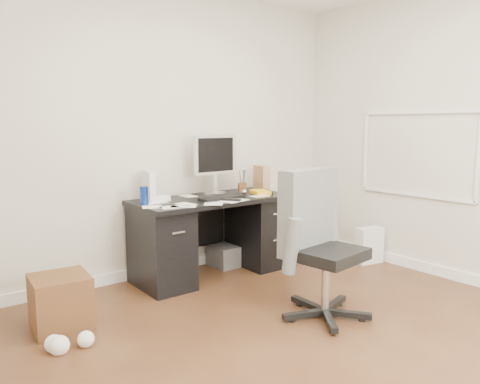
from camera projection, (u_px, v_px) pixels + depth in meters
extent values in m
plane|color=#432315|center=(318.00, 348.00, 3.03)|extent=(4.00, 4.00, 0.00)
cube|color=beige|center=(165.00, 133.00, 4.41)|extent=(4.00, 0.02, 2.70)
cube|color=white|center=(169.00, 267.00, 4.58)|extent=(4.00, 0.03, 0.10)
cube|color=white|center=(470.00, 279.00, 4.22)|extent=(0.03, 4.00, 0.10)
cube|color=black|center=(212.00, 200.00, 4.40)|extent=(1.50, 0.70, 0.04)
cube|color=black|center=(161.00, 248.00, 4.13)|extent=(0.40, 0.60, 0.71)
cube|color=black|center=(257.00, 231.00, 4.79)|extent=(0.40, 0.60, 0.71)
cube|color=black|center=(194.00, 222.00, 4.70)|extent=(0.70, 0.03, 0.51)
cube|color=black|center=(222.00, 198.00, 4.31)|extent=(0.45, 0.17, 0.03)
sphere|color=#BBBBC0|center=(244.00, 192.00, 4.58)|extent=(0.07, 0.07, 0.05)
cylinder|color=navy|center=(144.00, 196.00, 3.99)|extent=(0.09, 0.09, 0.16)
cube|color=silver|center=(149.00, 186.00, 4.17)|extent=(0.14, 0.25, 0.27)
cube|color=#936A47|center=(262.00, 178.00, 4.88)|extent=(0.15, 0.24, 0.26)
cube|color=yellow|center=(261.00, 192.00, 4.63)|extent=(0.21, 0.24, 0.04)
cube|color=beige|center=(306.00, 230.00, 5.30)|extent=(0.33, 0.54, 0.50)
cube|color=silver|center=(369.00, 245.00, 4.87)|extent=(0.31, 0.25, 0.37)
cube|color=#4B2A16|center=(61.00, 302.00, 3.30)|extent=(0.41, 0.41, 0.38)
cube|color=slate|center=(229.00, 255.00, 4.79)|extent=(0.37, 0.31, 0.21)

